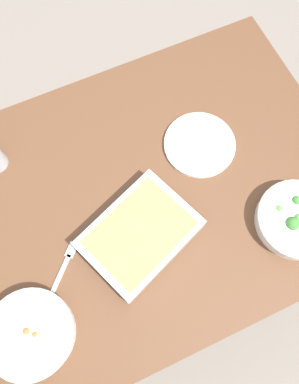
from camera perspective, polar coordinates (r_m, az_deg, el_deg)
The scene contains 9 objects.
ground_plane at distance 1.83m, azimuth -0.00°, elevation -7.50°, with size 6.00×6.00×0.00m, color slate.
dining_table at distance 1.20m, azimuth -0.00°, elevation -1.39°, with size 1.20×0.90×0.74m.
stew_bowl at distance 1.06m, azimuth -17.58°, elevation -19.83°, with size 0.23×0.23×0.06m.
broccoli_bowl at distance 1.13m, azimuth 21.39°, elevation -3.93°, with size 0.23×0.23×0.07m.
baking_dish at distance 1.04m, azimuth -1.49°, elevation -6.44°, with size 0.36×0.31×0.06m.
side_plate at distance 1.17m, azimuth 7.62°, elevation 7.16°, with size 0.22×0.22×0.01m, color white.
spoon_by_stew at distance 1.08m, azimuth -14.95°, elevation -20.65°, with size 0.15×0.13×0.01m.
spoon_by_broccoli at distance 1.17m, azimuth 21.76°, elevation -2.46°, with size 0.15×0.12×0.01m.
fork_on_table at distance 1.08m, azimuth -12.90°, elevation -11.09°, with size 0.14×0.14×0.01m.
Camera 1 is at (0.15, 0.33, 1.79)m, focal length 35.11 mm.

